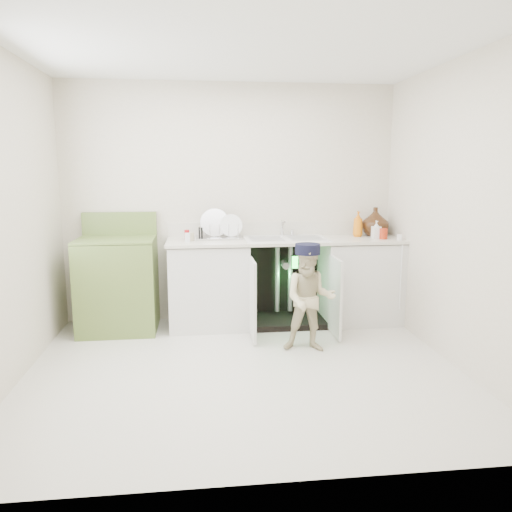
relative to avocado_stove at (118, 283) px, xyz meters
The scene contains 5 objects.
ground 1.73m from the avocado_stove, 45.53° to the right, with size 3.50×3.50×0.00m, color #BCB3A5.
room_shell 1.82m from the avocado_stove, 45.53° to the right, with size 6.00×5.50×1.26m.
counter_run 1.74m from the avocado_stove, ahead, with size 2.44×1.02×1.21m.
avocado_stove is the anchor object (origin of this frame).
repair_worker 1.96m from the avocado_stove, 24.30° to the right, with size 0.53×0.71×0.97m.
Camera 1 is at (-0.35, -3.83, 1.62)m, focal length 35.00 mm.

